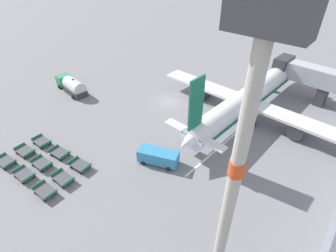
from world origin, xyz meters
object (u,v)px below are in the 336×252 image
object	(u,v)px
baggage_dolly_row_near_col_a	(5,161)
baggage_dolly_row_mid_a_col_b	(42,163)
baggage_dolly_row_near_col_b	(24,174)
baggage_dolly_row_mid_a_col_a	(25,151)
service_van	(158,156)
baggage_dolly_row_mid_b_col_b	(60,153)
fuel_tanker_primary	(73,86)
baggage_dolly_row_near_col_c	(45,191)
baggage_dolly_row_mid_a_col_c	(63,178)
airplane	(250,97)
apron_light_mast	(220,248)
baggage_dolly_row_mid_b_col_c	(80,165)
baggage_dolly_row_mid_b_col_a	(42,141)

from	to	relation	value
baggage_dolly_row_near_col_a	baggage_dolly_row_mid_a_col_b	bearing A→B (deg)	35.75
baggage_dolly_row_near_col_b	baggage_dolly_row_mid_a_col_a	bearing A→B (deg)	152.92
service_van	baggage_dolly_row_mid_b_col_b	world-z (taller)	service_van
fuel_tanker_primary	baggage_dolly_row_mid_b_col_b	xyz separation A→B (m)	(14.82, -12.12, -0.86)
baggage_dolly_row_near_col_c	baggage_dolly_row_mid_a_col_c	xyz separation A→B (m)	(-0.15, 2.52, 0.00)
airplane	apron_light_mast	world-z (taller)	apron_light_mast
baggage_dolly_row_near_col_c	apron_light_mast	xyz separation A→B (m)	(22.67, -0.52, 13.94)
baggage_dolly_row_mid_b_col_c	baggage_dolly_row_mid_a_col_a	bearing A→B (deg)	-158.30
apron_light_mast	baggage_dolly_row_mid_a_col_a	bearing A→B (deg)	175.56
baggage_dolly_row_mid_b_col_a	apron_light_mast	world-z (taller)	apron_light_mast
baggage_dolly_row_mid_a_col_a	apron_light_mast	xyz separation A→B (m)	(31.66, -2.46, 13.94)
baggage_dolly_row_near_col_a	baggage_dolly_row_near_col_c	xyz separation A→B (m)	(8.89, 0.79, 0.00)
baggage_dolly_row_mid_a_col_c	baggage_dolly_row_mid_b_col_b	distance (m)	5.27
baggage_dolly_row_near_col_b	fuel_tanker_primary	bearing A→B (deg)	131.00
baggage_dolly_row_near_col_b	airplane	bearing A→B (deg)	65.15
fuel_tanker_primary	baggage_dolly_row_mid_b_col_c	world-z (taller)	fuel_tanker_primary
airplane	service_van	world-z (taller)	airplane
airplane	baggage_dolly_row_near_col_b	distance (m)	35.90
airplane	baggage_dolly_row_mid_b_col_b	world-z (taller)	airplane
airplane	service_van	xyz separation A→B (m)	(-3.63, -19.32, -2.15)
baggage_dolly_row_near_col_b	baggage_dolly_row_mid_b_col_b	xyz separation A→B (m)	(-0.28, 5.24, 0.00)
service_van	baggage_dolly_row_near_col_a	size ratio (longest dim) A/B	1.67
baggage_dolly_row_near_col_a	baggage_dolly_row_mid_b_col_a	world-z (taller)	same
baggage_dolly_row_mid_a_col_c	baggage_dolly_row_mid_b_col_c	world-z (taller)	same
fuel_tanker_primary	baggage_dolly_row_near_col_c	xyz separation A→B (m)	(19.66, -17.04, -0.86)
baggage_dolly_row_mid_a_col_c	baggage_dolly_row_mid_a_col_b	bearing A→B (deg)	-175.75
fuel_tanker_primary	baggage_dolly_row_mid_a_col_c	world-z (taller)	fuel_tanker_primary
airplane	baggage_dolly_row_mid_a_col_c	size ratio (longest dim) A/B	10.76
baggage_dolly_row_mid_b_col_a	baggage_dolly_row_mid_a_col_b	bearing A→B (deg)	-28.65
airplane	fuel_tanker_primary	size ratio (longest dim) A/B	4.34
baggage_dolly_row_mid_b_col_a	baggage_dolly_row_mid_b_col_b	bearing A→B (deg)	4.52
fuel_tanker_primary	apron_light_mast	size ratio (longest dim) A/B	0.35
baggage_dolly_row_mid_a_col_b	baggage_dolly_row_mid_b_col_c	xyz separation A→B (m)	(4.25, 3.13, 0.00)
baggage_dolly_row_near_col_a	baggage_dolly_row_near_col_b	size ratio (longest dim) A/B	1.01
baggage_dolly_row_mid_b_col_b	apron_light_mast	bearing A→B (deg)	-11.18
baggage_dolly_row_mid_b_col_c	apron_light_mast	size ratio (longest dim) A/B	0.14
airplane	baggage_dolly_row_near_col_b	world-z (taller)	airplane
baggage_dolly_row_mid_a_col_c	baggage_dolly_row_mid_b_col_a	size ratio (longest dim) A/B	1.00
airplane	baggage_dolly_row_near_col_c	world-z (taller)	airplane
baggage_dolly_row_mid_b_col_b	baggage_dolly_row_mid_b_col_c	size ratio (longest dim) A/B	1.00
baggage_dolly_row_mid_b_col_c	baggage_dolly_row_near_col_b	bearing A→B (deg)	-125.66
airplane	baggage_dolly_row_near_col_c	xyz separation A→B (m)	(-10.48, -32.16, -2.77)
fuel_tanker_primary	baggage_dolly_row_mid_a_col_a	bearing A→B (deg)	-54.76
baggage_dolly_row_near_col_b	baggage_dolly_row_mid_b_col_a	size ratio (longest dim) A/B	1.01
service_van	baggage_dolly_row_mid_a_col_c	xyz separation A→B (m)	(-7.00, -10.32, -0.62)
baggage_dolly_row_near_col_b	baggage_dolly_row_near_col_c	bearing A→B (deg)	4.08
baggage_dolly_row_mid_a_col_b	baggage_dolly_row_mid_b_col_a	distance (m)	5.01
baggage_dolly_row_mid_a_col_b	baggage_dolly_row_mid_a_col_c	bearing A→B (deg)	4.25
fuel_tanker_primary	baggage_dolly_row_mid_a_col_c	distance (m)	24.33
baggage_dolly_row_near_col_c	baggage_dolly_row_mid_a_col_c	world-z (taller)	same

